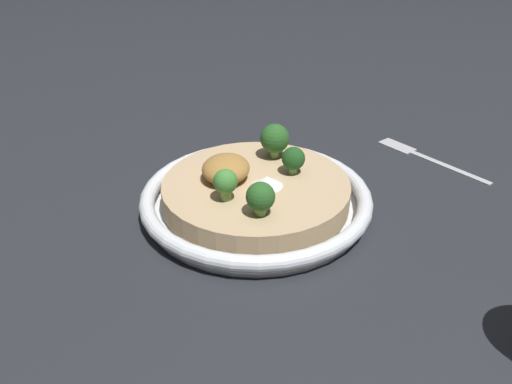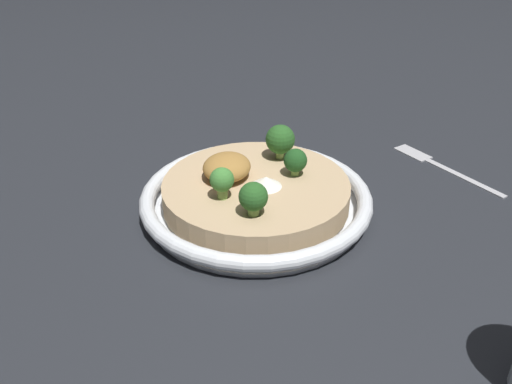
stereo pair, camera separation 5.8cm
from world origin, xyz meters
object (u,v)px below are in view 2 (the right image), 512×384
(broccoli_back, at_px, (295,161))
(broccoli_back_left, at_px, (280,140))
(broccoli_right, at_px, (222,181))
(risotto_bowl, at_px, (256,196))
(broccoli_back_right, at_px, (253,197))
(fork_utensil, at_px, (436,163))

(broccoli_back, distance_m, broccoli_back_left, 0.05)
(broccoli_right, bearing_deg, risotto_bowl, 150.87)
(broccoli_back_right, bearing_deg, broccoli_back_left, -177.73)
(broccoli_right, bearing_deg, fork_utensil, 133.92)
(broccoli_right, height_order, fork_utensil, broccoli_right)
(broccoli_back_right, bearing_deg, broccoli_right, -117.50)
(risotto_bowl, bearing_deg, fork_utensil, 130.79)
(risotto_bowl, height_order, broccoli_back_left, broccoli_back_left)
(fork_utensil, bearing_deg, broccoli_back_right, 92.67)
(broccoli_back_right, distance_m, fork_utensil, 0.34)
(broccoli_right, distance_m, fork_utensil, 0.35)
(broccoli_back, distance_m, fork_utensil, 0.25)
(broccoli_back, bearing_deg, fork_utensil, 131.83)
(broccoli_back, xyz_separation_m, broccoli_right, (0.08, -0.07, 0.00))
(broccoli_back_right, relative_size, broccoli_back_left, 0.83)
(fork_utensil, bearing_deg, broccoli_back_left, 70.28)
(risotto_bowl, distance_m, broccoli_right, 0.07)
(fork_utensil, bearing_deg, broccoli_right, 84.43)
(broccoli_back_left, height_order, fork_utensil, broccoli_back_left)
(broccoli_back_left, relative_size, fork_utensil, 0.31)
(broccoli_back_left, bearing_deg, broccoli_back, 36.16)
(broccoli_back_right, distance_m, broccoli_right, 0.05)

